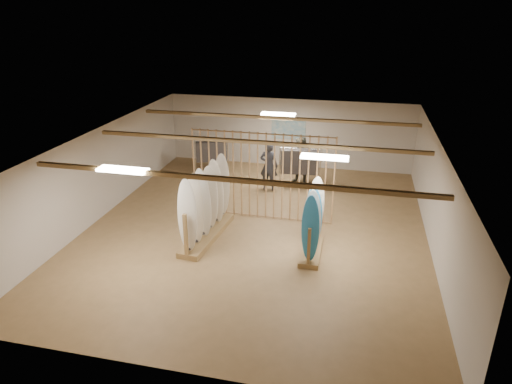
% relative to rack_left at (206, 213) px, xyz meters
% --- Properties ---
extents(floor, '(12.00, 12.00, 0.00)m').
position_rel_rack_left_xyz_m(floor, '(1.26, 0.85, -0.76)').
color(floor, '#957248').
rests_on(floor, ground).
extents(ceiling, '(12.00, 12.00, 0.00)m').
position_rel_rack_left_xyz_m(ceiling, '(1.26, 0.85, 2.04)').
color(ceiling, gray).
rests_on(ceiling, ground).
extents(wall_back, '(12.00, 0.00, 12.00)m').
position_rel_rack_left_xyz_m(wall_back, '(1.26, 6.85, 0.64)').
color(wall_back, beige).
rests_on(wall_back, ground).
extents(wall_front, '(12.00, 0.00, 12.00)m').
position_rel_rack_left_xyz_m(wall_front, '(1.26, -5.15, 0.64)').
color(wall_front, beige).
rests_on(wall_front, ground).
extents(wall_left, '(0.00, 12.00, 12.00)m').
position_rel_rack_left_xyz_m(wall_left, '(-3.74, 0.85, 0.64)').
color(wall_left, beige).
rests_on(wall_left, ground).
extents(wall_right, '(0.00, 12.00, 12.00)m').
position_rel_rack_left_xyz_m(wall_right, '(6.26, 0.85, 0.64)').
color(wall_right, beige).
rests_on(wall_right, ground).
extents(ceiling_slats, '(9.50, 6.12, 0.10)m').
position_rel_rack_left_xyz_m(ceiling_slats, '(1.26, 0.85, 1.96)').
color(ceiling_slats, olive).
rests_on(ceiling_slats, ground).
extents(light_panels, '(1.20, 0.35, 0.06)m').
position_rel_rack_left_xyz_m(light_panels, '(1.26, 0.85, 1.98)').
color(light_panels, white).
rests_on(light_panels, ground).
extents(bamboo_partition, '(4.45, 0.05, 2.78)m').
position_rel_rack_left_xyz_m(bamboo_partition, '(1.26, 1.65, 0.64)').
color(bamboo_partition, tan).
rests_on(bamboo_partition, ground).
extents(poster, '(1.40, 0.03, 0.90)m').
position_rel_rack_left_xyz_m(poster, '(1.26, 6.83, 0.84)').
color(poster, teal).
rests_on(poster, ground).
extents(rack_left, '(0.86, 2.81, 2.23)m').
position_rel_rack_left_xyz_m(rack_left, '(0.00, 0.00, 0.00)').
color(rack_left, olive).
rests_on(rack_left, floor).
extents(rack_right, '(0.55, 1.66, 1.93)m').
position_rel_rack_left_xyz_m(rack_right, '(3.06, -0.28, -0.11)').
color(rack_right, olive).
rests_on(rack_right, floor).
extents(clothing_rack_a, '(1.25, 0.71, 1.40)m').
position_rel_rack_left_xyz_m(clothing_rack_a, '(-1.55, 5.23, 0.15)').
color(clothing_rack_a, silver).
rests_on(clothing_rack_a, floor).
extents(clothing_rack_b, '(1.46, 0.49, 1.57)m').
position_rel_rack_left_xyz_m(clothing_rack_b, '(2.08, 4.45, 0.25)').
color(clothing_rack_b, silver).
rests_on(clothing_rack_b, floor).
extents(shopper_a, '(0.78, 0.56, 2.05)m').
position_rel_rack_left_xyz_m(shopper_a, '(1.01, 4.03, 0.26)').
color(shopper_a, '#2B2D34').
rests_on(shopper_a, floor).
extents(shopper_b, '(1.23, 1.12, 2.06)m').
position_rel_rack_left_xyz_m(shopper_b, '(2.08, 4.81, 0.26)').
color(shopper_b, '#37352A').
rests_on(shopper_b, floor).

